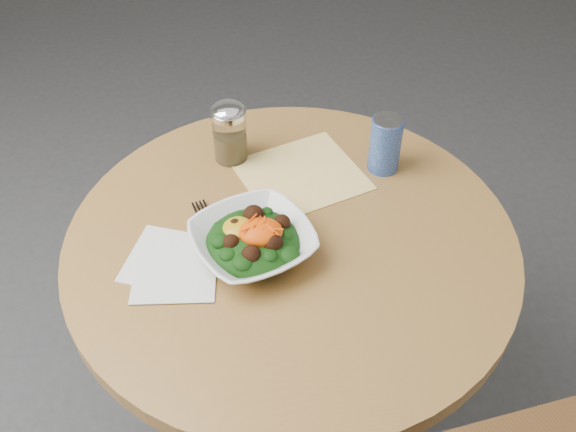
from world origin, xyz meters
name	(u,v)px	position (x,y,z in m)	size (l,w,h in m)	color
ground	(290,423)	(0.00, 0.00, 0.00)	(6.00, 6.00, 0.00)	#313134
table	(291,298)	(0.00, 0.00, 0.55)	(0.90, 0.90, 0.75)	black
cloth_napkin	(301,175)	(0.04, 0.18, 0.75)	(0.25, 0.23, 0.00)	#DE9C0B
paper_napkins	(172,265)	(-0.23, -0.06, 0.75)	(0.20, 0.22, 0.00)	silver
salad_bowl	(253,241)	(-0.08, -0.04, 0.78)	(0.30, 0.30, 0.08)	white
fork	(212,236)	(-0.16, 0.01, 0.76)	(0.08, 0.23, 0.00)	black
spice_shaker	(229,133)	(-0.10, 0.26, 0.82)	(0.08, 0.08, 0.14)	silver
beverage_can	(385,144)	(0.23, 0.19, 0.81)	(0.07, 0.07, 0.13)	#0D1D90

